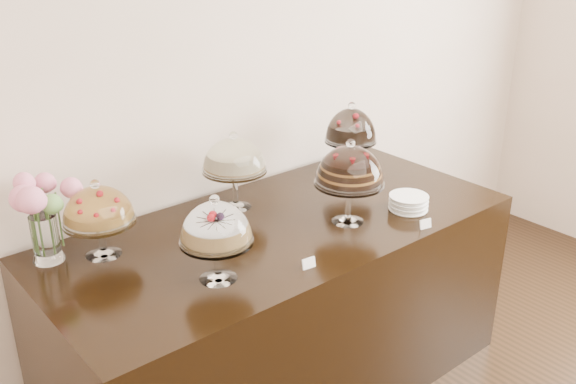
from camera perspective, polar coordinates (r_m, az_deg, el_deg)
wall_back at (r=3.27m, az=-4.13°, el=10.89°), size 5.00×0.04×3.00m
display_counter at (r=3.17m, az=-0.59°, el=-10.25°), size 2.20×1.00×0.90m
cake_stand_sugar_sponge at (r=2.43m, az=-6.43°, el=-3.12°), size 0.28×0.28×0.36m
cake_stand_choco_layer at (r=2.88m, az=5.51°, el=2.09°), size 0.32×0.32×0.40m
cake_stand_cheesecake at (r=3.04m, az=-4.81°, el=3.01°), size 0.31×0.31×0.38m
cake_stand_dark_choco at (r=3.40m, az=5.61°, el=5.62°), size 0.28×0.28×0.42m
cake_stand_fruit_tart at (r=2.71m, az=-16.53°, el=-1.42°), size 0.30×0.30×0.34m
flower_vase at (r=2.72m, az=-21.14°, el=-1.42°), size 0.29×0.25×0.38m
plate_stack at (r=3.13m, az=10.66°, el=-0.94°), size 0.18×0.18×0.07m
price_card_left at (r=2.58m, az=1.86°, el=-6.34°), size 0.06×0.02×0.04m
price_card_right at (r=2.97m, az=12.12°, el=-2.79°), size 0.06×0.03×0.04m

